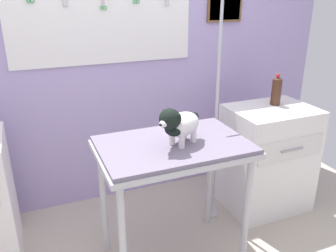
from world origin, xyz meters
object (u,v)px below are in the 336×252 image
at_px(soda_bottle, 276,91).
at_px(grooming_table, 173,157).
at_px(dog, 179,124).
at_px(grooming_arm, 215,125).
at_px(cabinet_right, 267,158).

bearing_deg(soda_bottle, grooming_table, -160.92).
xyz_separation_m(grooming_table, soda_bottle, (1.07, 0.37, 0.22)).
distance_m(grooming_table, dog, 0.24).
bearing_deg(grooming_arm, grooming_table, -145.74).
bearing_deg(grooming_arm, soda_bottle, 3.64).
distance_m(cabinet_right, soda_bottle, 0.57).
bearing_deg(dog, cabinet_right, 19.29).
distance_m(grooming_table, soda_bottle, 1.15).
bearing_deg(grooming_table, cabinet_right, 16.73).
bearing_deg(cabinet_right, grooming_arm, 176.21).
bearing_deg(dog, grooming_table, 114.33).
height_order(grooming_table, cabinet_right, cabinet_right).
height_order(grooming_arm, cabinet_right, grooming_arm).
bearing_deg(cabinet_right, grooming_table, -163.27).
distance_m(grooming_arm, dog, 0.64).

